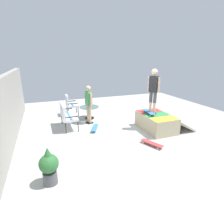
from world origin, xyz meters
The scene contains 12 objects.
ground_plane centered at (0.00, 0.00, -0.05)m, with size 12.00×12.00×0.10m, color #B2B2AD.
back_wall_cinderblock centered at (0.00, 4.00, 1.12)m, with size 9.00×0.20×2.25m.
skate_ramp centered at (-0.49, -1.24, 0.32)m, with size 1.64×1.86×0.64m.
patio_bench centered at (0.95, 2.10, 0.62)m, with size 1.26×0.57×1.02m.
patio_chair_near_house centered at (2.64, 1.71, 0.61)m, with size 0.62×0.55×1.02m.
patio_table centered at (1.79, 0.94, 0.40)m, with size 0.90×0.90×0.57m.
person_watching centered at (1.17, 1.10, 0.96)m, with size 0.46×0.31×1.65m.
person_skater centered at (-0.36, -1.08, 1.66)m, with size 0.42×0.35×1.74m.
skateboard_by_bench centered at (0.35, 1.08, 0.08)m, with size 0.81×0.51×0.10m.
skateboard_spare centered at (-1.64, -0.31, 0.08)m, with size 0.81×0.50×0.10m.
skateboard_on_ramp centered at (-0.32, -0.95, 0.72)m, with size 0.81×0.26×0.10m.
potted_plant centered at (-2.42, 2.91, 0.47)m, with size 0.44×0.44×0.92m.
Camera 1 is at (-6.27, 2.85, 2.83)m, focal length 29.34 mm.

